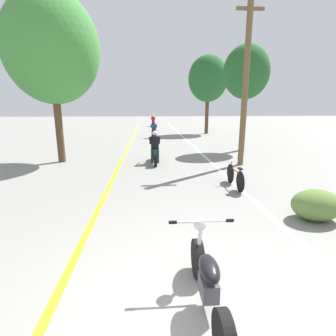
% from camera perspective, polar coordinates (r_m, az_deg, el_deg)
% --- Properties ---
extents(ground_plane, '(120.00, 120.00, 0.00)m').
position_cam_1_polar(ground_plane, '(3.75, 3.64, -28.96)').
color(ground_plane, gray).
extents(lane_stripe_center, '(0.14, 48.00, 0.01)m').
position_cam_1_polar(lane_stripe_center, '(15.03, -9.10, 3.66)').
color(lane_stripe_center, yellow).
rests_on(lane_stripe_center, ground).
extents(lane_stripe_edge, '(0.14, 48.00, 0.01)m').
position_cam_1_polar(lane_stripe_edge, '(15.24, 6.48, 3.88)').
color(lane_stripe_edge, white).
rests_on(lane_stripe_edge, ground).
extents(utility_pole, '(1.10, 0.24, 6.74)m').
position_cam_1_polar(utility_pole, '(11.65, 16.53, 17.55)').
color(utility_pole, brown).
rests_on(utility_pole, ground).
extents(roadside_tree_right_near, '(2.48, 2.23, 5.70)m').
position_cam_1_polar(roadside_tree_right_near, '(15.60, 16.68, 19.19)').
color(roadside_tree_right_near, '#513A23').
rests_on(roadside_tree_right_near, ground).
extents(roadside_tree_right_far, '(3.46, 3.11, 6.79)m').
position_cam_1_polar(roadside_tree_right_far, '(24.48, 8.71, 18.62)').
color(roadside_tree_right_far, '#513A23').
rests_on(roadside_tree_right_far, ground).
extents(roadside_tree_left, '(3.97, 3.57, 7.13)m').
position_cam_1_polar(roadside_tree_left, '(12.96, -24.02, 22.64)').
color(roadside_tree_left, '#513A23').
rests_on(roadside_tree_left, ground).
extents(roadside_bush, '(1.10, 0.88, 0.70)m').
position_cam_1_polar(roadside_bush, '(6.80, 29.57, -7.00)').
color(roadside_bush, '#5B7A38').
rests_on(roadside_bush, ground).
extents(motorcycle_foreground, '(0.90, 1.99, 0.99)m').
position_cam_1_polar(motorcycle_foreground, '(3.59, 8.62, -22.90)').
color(motorcycle_foreground, black).
rests_on(motorcycle_foreground, ground).
extents(motorcycle_rider_lead, '(0.50, 2.01, 1.44)m').
position_cam_1_polar(motorcycle_rider_lead, '(11.70, -2.86, 3.71)').
color(motorcycle_rider_lead, black).
rests_on(motorcycle_rider_lead, ground).
extents(motorcycle_rider_mid, '(0.50, 1.98, 1.34)m').
position_cam_1_polar(motorcycle_rider_mid, '(20.92, -3.08, 7.94)').
color(motorcycle_rider_mid, black).
rests_on(motorcycle_rider_mid, ground).
extents(motorcycle_rider_far, '(0.50, 2.09, 1.38)m').
position_cam_1_polar(motorcycle_rider_far, '(32.61, -3.25, 9.94)').
color(motorcycle_rider_far, black).
rests_on(motorcycle_rider_far, ground).
extents(bicycle_parked, '(0.44, 1.60, 0.75)m').
position_cam_1_polar(bicycle_parked, '(8.48, 14.41, -1.84)').
color(bicycle_parked, black).
rests_on(bicycle_parked, ground).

